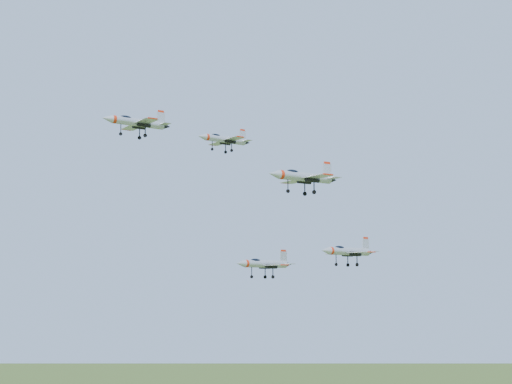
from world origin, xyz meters
TOP-DOWN VIEW (x-y plane):
  - jet_lead at (-11.91, 8.55)m, footprint 12.63×10.49m
  - jet_left_high at (2.35, 2.85)m, footprint 10.89×9.02m
  - jet_right_high at (1.25, -18.30)m, footprint 12.80×10.65m
  - jet_left_low at (9.97, 1.03)m, footprint 12.33×10.16m
  - jet_right_low at (21.03, -8.67)m, footprint 12.72×10.48m

SIDE VIEW (x-z plane):
  - jet_left_low at x=9.97m, z-range 111.92..115.22m
  - jet_right_low at x=21.03m, z-range 114.05..117.45m
  - jet_right_high at x=1.25m, z-range 124.26..127.69m
  - jet_left_high at x=2.35m, z-range 133.72..136.63m
  - jet_lead at x=-11.91m, z-range 135.46..138.83m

